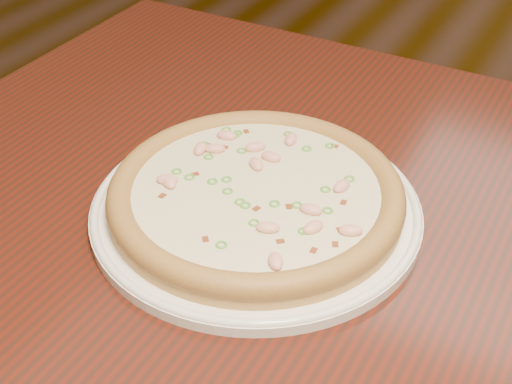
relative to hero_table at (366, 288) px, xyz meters
The scene contains 3 objects.
hero_table is the anchor object (origin of this frame).
plate 0.17m from the hero_table, 157.38° to the right, with size 0.36×0.36×0.02m.
pizza 0.18m from the hero_table, 157.45° to the right, with size 0.32×0.32×0.03m.
Camera 1 is at (-0.01, -0.93, 1.24)m, focal length 50.00 mm.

